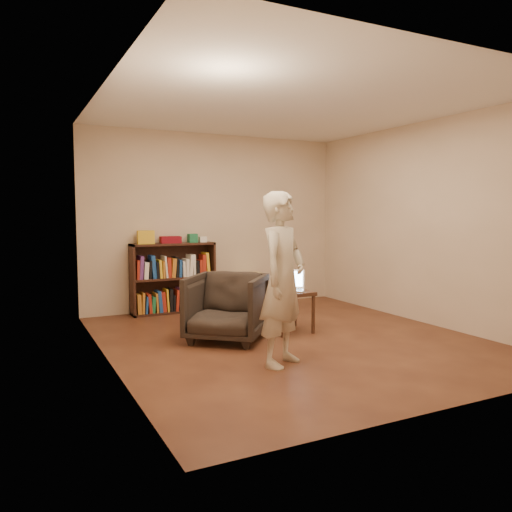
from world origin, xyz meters
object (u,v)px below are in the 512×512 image
stool (251,279)px  person (283,279)px  side_table (289,298)px  bookshelf (173,282)px  laptop (290,286)px  armchair (227,307)px

stool → person: size_ratio=0.31×
side_table → person: person is taller
bookshelf → stool: bearing=-3.0°
stool → laptop: size_ratio=1.10×
bookshelf → armchair: size_ratio=1.45×
side_table → person: 1.38m
person → side_table: bearing=24.1°
bookshelf → laptop: size_ratio=2.59×
stool → laptop: bearing=-99.7°
laptop → person: (-0.76, -1.14, 0.26)m
bookshelf → side_table: (0.90, -1.76, -0.03)m
laptop → person: bearing=-90.9°
stool → side_table: bearing=-100.7°
stool → bookshelf: bearing=177.0°
stool → side_table: stool is taller
stool → person: person is taller
armchair → person: size_ratio=0.51×
side_table → laptop: 0.15m
armchair → side_table: bearing=43.5°
bookshelf → person: person is taller
armchair → laptop: armchair is taller
bookshelf → armchair: bearing=-88.1°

